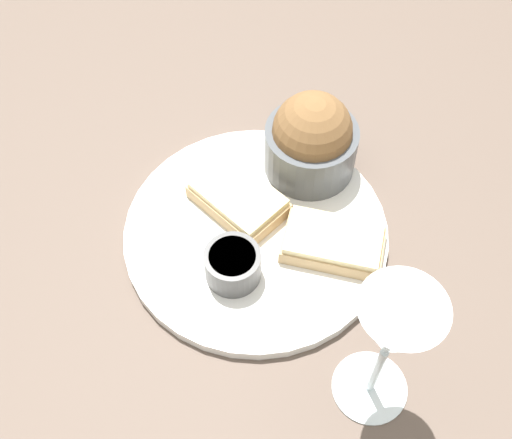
{
  "coord_description": "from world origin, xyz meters",
  "views": [
    {
      "loc": [
        0.26,
        -0.28,
        0.61
      ],
      "look_at": [
        0.0,
        0.0,
        0.03
      ],
      "focal_mm": 45.0,
      "sensor_mm": 36.0,
      "label": 1
    }
  ],
  "objects_px": {
    "salad_bowl": "(311,140)",
    "cheese_toast_far": "(333,243)",
    "wine_glass": "(392,336)",
    "sauce_ramekin": "(233,264)",
    "cheese_toast_near": "(238,199)"
  },
  "relations": [
    {
      "from": "salad_bowl",
      "to": "cheese_toast_far",
      "type": "distance_m",
      "value": 0.12
    },
    {
      "from": "salad_bowl",
      "to": "wine_glass",
      "type": "xyz_separation_m",
      "value": [
        0.22,
        -0.16,
        0.07
      ]
    },
    {
      "from": "salad_bowl",
      "to": "sauce_ramekin",
      "type": "xyz_separation_m",
      "value": [
        0.04,
        -0.17,
        -0.02
      ]
    },
    {
      "from": "salad_bowl",
      "to": "sauce_ramekin",
      "type": "bearing_deg",
      "value": -76.8
    },
    {
      "from": "sauce_ramekin",
      "to": "cheese_toast_far",
      "type": "relative_size",
      "value": 0.48
    },
    {
      "from": "sauce_ramekin",
      "to": "cheese_toast_far",
      "type": "bearing_deg",
      "value": 59.84
    },
    {
      "from": "salad_bowl",
      "to": "cheese_toast_far",
      "type": "bearing_deg",
      "value": -36.41
    },
    {
      "from": "salad_bowl",
      "to": "wine_glass",
      "type": "height_order",
      "value": "wine_glass"
    },
    {
      "from": "cheese_toast_near",
      "to": "wine_glass",
      "type": "bearing_deg",
      "value": -14.27
    },
    {
      "from": "cheese_toast_near",
      "to": "cheese_toast_far",
      "type": "relative_size",
      "value": 0.85
    },
    {
      "from": "cheese_toast_far",
      "to": "salad_bowl",
      "type": "bearing_deg",
      "value": 143.59
    },
    {
      "from": "wine_glass",
      "to": "sauce_ramekin",
      "type": "bearing_deg",
      "value": -177.79
    },
    {
      "from": "cheese_toast_far",
      "to": "sauce_ramekin",
      "type": "bearing_deg",
      "value": -120.16
    },
    {
      "from": "sauce_ramekin",
      "to": "cheese_toast_far",
      "type": "height_order",
      "value": "sauce_ramekin"
    },
    {
      "from": "cheese_toast_near",
      "to": "cheese_toast_far",
      "type": "height_order",
      "value": "same"
    }
  ]
}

